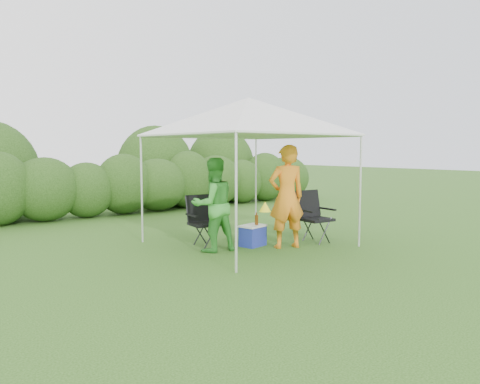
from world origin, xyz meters
TOP-DOWN VIEW (x-y plane):
  - ground at (0.00, 0.00)m, footprint 70.00×70.00m
  - hedge at (0.10, 6.00)m, footprint 14.65×1.53m
  - canopy at (0.00, 0.50)m, footprint 3.10×3.10m
  - chair_right at (1.21, -0.08)m, footprint 0.68×0.62m
  - chair_left at (-0.75, 0.96)m, footprint 0.67×0.62m
  - man at (0.36, -0.19)m, footprint 0.82×0.69m
  - woman at (-0.88, 0.43)m, footprint 0.91×0.76m
  - cooler at (-0.04, 0.32)m, footprint 0.55×0.44m
  - bottle at (0.02, 0.28)m, footprint 0.06×0.06m
  - lawn_toy at (3.54, 3.78)m, footprint 0.60×0.50m

SIDE VIEW (x-z plane):
  - ground at x=0.00m, z-range 0.00..0.00m
  - lawn_toy at x=3.54m, z-range -0.01..0.29m
  - cooler at x=-0.04m, z-range 0.00..0.41m
  - bottle at x=0.02m, z-range 0.41..0.65m
  - chair_left at x=-0.75m, z-range 0.06..1.04m
  - chair_right at x=1.21m, z-range 0.07..1.09m
  - hedge at x=0.10m, z-range -0.08..1.72m
  - woman at x=-0.88m, z-range 0.00..1.70m
  - man at x=0.36m, z-range 0.00..1.94m
  - canopy at x=0.00m, z-range 1.05..3.88m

